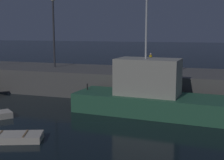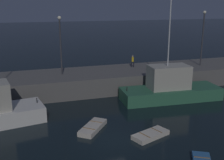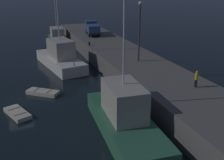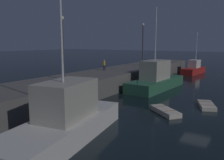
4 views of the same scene
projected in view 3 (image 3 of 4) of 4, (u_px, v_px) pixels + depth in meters
ground_plane at (19, 102)px, 29.16m from camera, size 320.00×320.00×0.00m
pier_quay at (146, 76)px, 33.49m from camera, size 70.07×7.40×2.36m
fishing_trawler_red at (125, 117)px, 22.96m from camera, size 11.97×4.52×11.42m
fishing_boat_white at (58, 38)px, 55.06m from camera, size 10.10×3.32×9.27m
fishing_boat_orange at (60, 57)px, 40.29m from camera, size 11.81×5.58×12.82m
dinghy_orange_near at (17, 113)px, 26.27m from camera, size 3.58×2.49×0.43m
rowboat_white_mid at (43, 92)px, 31.05m from camera, size 3.25×3.62×0.47m
lamp_post_west at (139, 27)px, 33.68m from camera, size 0.44×0.44×7.23m
utility_truck at (92, 28)px, 51.14m from camera, size 5.87×2.75×2.35m
dockworker at (196, 78)px, 26.32m from camera, size 0.42×0.36×1.63m
bollard_central at (89, 44)px, 43.31m from camera, size 0.28×0.28×0.51m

